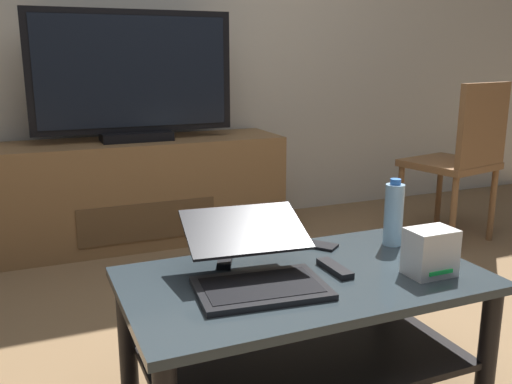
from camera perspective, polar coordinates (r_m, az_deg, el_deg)
name	(u,v)px	position (r m, az deg, el deg)	size (l,w,h in m)	color
back_wall	(158,3)	(3.66, -9.96, 18.47)	(6.40, 0.12, 2.80)	beige
coffee_table	(304,315)	(1.81, 4.89, -12.37)	(1.12, 0.63, 0.42)	#2D383D
media_cabinet	(139,191)	(3.38, -11.90, 0.08)	(1.71, 0.48, 0.61)	olive
television	(134,79)	(3.27, -12.40, 11.23)	(1.14, 0.20, 0.72)	black
dining_chair	(462,154)	(3.45, 20.31, 3.62)	(0.52, 0.52, 0.94)	brown
laptop	(254,263)	(1.68, -0.19, -7.29)	(0.42, 0.45, 0.18)	black
router_box	(430,252)	(1.81, 17.39, -5.88)	(0.15, 0.11, 0.15)	white
water_bottle_near	(394,214)	(2.05, 13.88, -2.19)	(0.07, 0.07, 0.24)	#99C6E5
cell_phone	(317,245)	(2.01, 6.26, -5.40)	(0.07, 0.14, 0.01)	black
tv_remote	(225,258)	(1.86, -3.14, -6.78)	(0.04, 0.16, 0.02)	black
soundbar_remote	(335,268)	(1.79, 8.04, -7.73)	(0.04, 0.16, 0.02)	black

